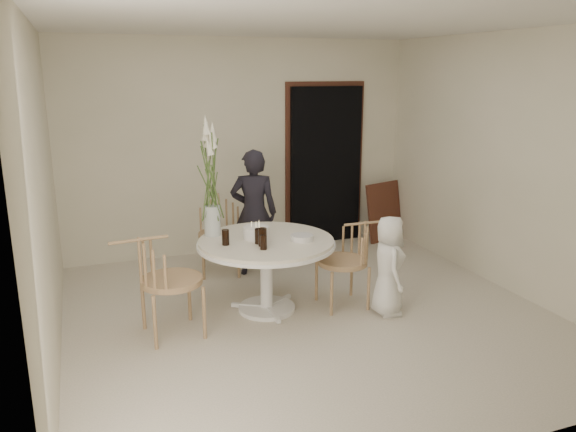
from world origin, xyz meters
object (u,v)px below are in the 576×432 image
object	(u,v)px
boy	(389,266)
flower_vase	(211,180)
chair_right	(354,252)
birthday_cake	(256,233)
table	(266,251)
chair_left	(156,272)
chair_far	(219,224)
girl	(254,213)

from	to	relation	value
boy	flower_vase	size ratio (longest dim) A/B	0.83
chair_right	birthday_cake	bearing A→B (deg)	-100.83
flower_vase	chair_right	bearing A→B (deg)	-20.08
birthday_cake	flower_vase	world-z (taller)	flower_vase
birthday_cake	flower_vase	distance (m)	0.67
chair_right	birthday_cake	size ratio (longest dim) A/B	3.48
table	chair_left	size ratio (longest dim) A/B	1.41
boy	flower_vase	distance (m)	1.89
chair_far	chair_right	world-z (taller)	chair_far
girl	flower_vase	world-z (taller)	flower_vase
boy	birthday_cake	bearing A→B (deg)	78.79
chair_far	birthday_cake	bearing A→B (deg)	-74.96
chair_far	flower_vase	world-z (taller)	flower_vase
boy	chair_left	bearing A→B (deg)	96.71
chair_left	flower_vase	world-z (taller)	flower_vase
chair_far	boy	world-z (taller)	boy
birthday_cake	boy	bearing A→B (deg)	-25.16
girl	boy	bearing A→B (deg)	140.14
chair_far	chair_left	distance (m)	1.79
birthday_cake	flower_vase	bearing A→B (deg)	143.93
chair_right	birthday_cake	xyz separation A→B (m)	(-0.95, 0.21, 0.24)
table	flower_vase	world-z (taller)	flower_vase
chair_left	flower_vase	size ratio (longest dim) A/B	0.80
boy	flower_vase	bearing A→B (deg)	75.95
chair_far	flower_vase	bearing A→B (deg)	-94.80
chair_right	chair_left	size ratio (longest dim) A/B	0.91
chair_left	girl	size ratio (longest dim) A/B	0.65
table	flower_vase	distance (m)	0.87
birthday_cake	chair_left	bearing A→B (deg)	-164.90
girl	flower_vase	size ratio (longest dim) A/B	1.24
girl	boy	world-z (taller)	girl
flower_vase	girl	bearing A→B (deg)	47.90
table	chair_left	xyz separation A→B (m)	(-1.08, -0.21, -0.01)
table	birthday_cake	distance (m)	0.20
table	chair_far	distance (m)	1.32
girl	boy	distance (m)	1.77
chair_right	flower_vase	xyz separation A→B (m)	(-1.31, 0.48, 0.73)
chair_right	girl	world-z (taller)	girl
chair_right	chair_left	world-z (taller)	chair_left
chair_right	table	bearing A→B (deg)	-98.29
girl	flower_vase	xyz separation A→B (m)	(-0.65, -0.71, 0.56)
table	chair_right	world-z (taller)	chair_right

